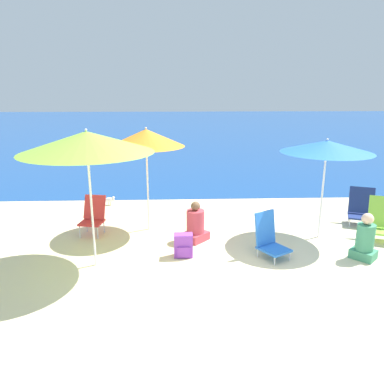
% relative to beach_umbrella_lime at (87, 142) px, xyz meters
% --- Properties ---
extents(ground_plane, '(60.00, 60.00, 0.00)m').
position_rel_beach_umbrella_lime_xyz_m(ground_plane, '(2.40, -1.12, -2.06)').
color(ground_plane, beige).
extents(sea_water, '(60.00, 40.00, 0.01)m').
position_rel_beach_umbrella_lime_xyz_m(sea_water, '(2.40, 23.78, -2.05)').
color(sea_water, '#19478C').
rests_on(sea_water, ground).
extents(beach_umbrella_lime, '(2.07, 2.07, 2.26)m').
position_rel_beach_umbrella_lime_xyz_m(beach_umbrella_lime, '(0.00, 0.00, 0.00)').
color(beach_umbrella_lime, white).
rests_on(beach_umbrella_lime, ground).
extents(beach_umbrella_blue, '(1.71, 1.71, 1.96)m').
position_rel_beach_umbrella_lime_xyz_m(beach_umbrella_blue, '(4.16, 1.05, -0.25)').
color(beach_umbrella_blue, white).
rests_on(beach_umbrella_blue, ground).
extents(beach_umbrella_orange, '(1.53, 1.53, 2.12)m').
position_rel_beach_umbrella_lime_xyz_m(beach_umbrella_orange, '(0.77, 1.63, -0.15)').
color(beach_umbrella_orange, white).
rests_on(beach_umbrella_orange, ground).
extents(beach_chair_navy, '(0.70, 0.74, 0.77)m').
position_rel_beach_umbrella_lime_xyz_m(beach_chair_navy, '(5.35, 1.79, -1.70)').
color(beach_chair_navy, silver).
rests_on(beach_chair_navy, ground).
extents(beach_chair_red, '(0.51, 0.58, 0.77)m').
position_rel_beach_umbrella_lime_xyz_m(beach_chair_red, '(-0.32, 1.43, -1.65)').
color(beach_chair_red, silver).
rests_on(beach_chair_red, ground).
extents(beach_chair_lime, '(0.69, 0.71, 0.82)m').
position_rel_beach_umbrella_lime_xyz_m(beach_chair_lime, '(5.34, 0.90, -1.67)').
color(beach_chair_lime, silver).
rests_on(beach_chair_lime, ground).
extents(beach_chair_blue, '(0.65, 0.68, 0.79)m').
position_rel_beach_umbrella_lime_xyz_m(beach_chair_blue, '(2.96, 0.22, -1.71)').
color(beach_chair_blue, silver).
rests_on(beach_chair_blue, ground).
extents(person_seated_near, '(0.51, 0.51, 0.82)m').
position_rel_beach_umbrella_lime_xyz_m(person_seated_near, '(4.58, 0.07, -1.72)').
color(person_seated_near, '#3F8C66').
rests_on(person_seated_near, ground).
extents(person_seated_far, '(0.58, 0.58, 0.78)m').
position_rel_beach_umbrella_lime_xyz_m(person_seated_far, '(1.72, 1.00, -1.75)').
color(person_seated_far, '#BF3F4C').
rests_on(person_seated_far, ground).
extents(backpack_purple, '(0.32, 0.23, 0.41)m').
position_rel_beach_umbrella_lime_xyz_m(backpack_purple, '(1.47, 0.27, -1.85)').
color(backpack_purple, purple).
rests_on(backpack_purple, ground).
extents(seagull, '(0.27, 0.11, 0.23)m').
position_rel_beach_umbrella_lime_xyz_m(seagull, '(-0.34, 3.37, -1.92)').
color(seagull, gold).
rests_on(seagull, ground).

